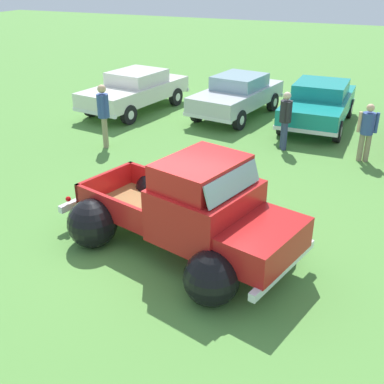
{
  "coord_description": "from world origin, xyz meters",
  "views": [
    {
      "loc": [
        3.37,
        -6.97,
        4.88
      ],
      "look_at": [
        0.0,
        0.67,
        0.86
      ],
      "focal_mm": 44.26,
      "sensor_mm": 36.0,
      "label": 1
    }
  ],
  "objects_px": {
    "vintage_pickup_truck": "(194,218)",
    "show_car_2": "(319,102)",
    "show_car_0": "(135,89)",
    "spectator_0": "(103,112)",
    "spectator_1": "(285,117)",
    "spectator_2": "(367,129)",
    "show_car_1": "(237,94)"
  },
  "relations": [
    {
      "from": "spectator_1",
      "to": "show_car_0",
      "type": "bearing_deg",
      "value": -45.63
    },
    {
      "from": "spectator_0",
      "to": "spectator_1",
      "type": "xyz_separation_m",
      "value": [
        4.85,
        1.94,
        -0.1
      ]
    },
    {
      "from": "vintage_pickup_truck",
      "to": "show_car_0",
      "type": "distance_m",
      "value": 9.86
    },
    {
      "from": "vintage_pickup_truck",
      "to": "show_car_2",
      "type": "bearing_deg",
      "value": 100.37
    },
    {
      "from": "vintage_pickup_truck",
      "to": "spectator_0",
      "type": "relative_size",
      "value": 2.68
    },
    {
      "from": "spectator_1",
      "to": "show_car_1",
      "type": "bearing_deg",
      "value": -77.31
    },
    {
      "from": "show_car_2",
      "to": "spectator_2",
      "type": "height_order",
      "value": "spectator_2"
    },
    {
      "from": "vintage_pickup_truck",
      "to": "show_car_0",
      "type": "height_order",
      "value": "vintage_pickup_truck"
    },
    {
      "from": "spectator_0",
      "to": "spectator_1",
      "type": "bearing_deg",
      "value": -8.14
    },
    {
      "from": "vintage_pickup_truck",
      "to": "spectator_2",
      "type": "relative_size",
      "value": 3.1
    },
    {
      "from": "spectator_1",
      "to": "spectator_2",
      "type": "distance_m",
      "value": 2.23
    },
    {
      "from": "spectator_2",
      "to": "vintage_pickup_truck",
      "type": "bearing_deg",
      "value": -33.91
    },
    {
      "from": "show_car_1",
      "to": "show_car_2",
      "type": "distance_m",
      "value": 2.82
    },
    {
      "from": "vintage_pickup_truck",
      "to": "spectator_1",
      "type": "xyz_separation_m",
      "value": [
        0.16,
        6.17,
        0.2
      ]
    },
    {
      "from": "vintage_pickup_truck",
      "to": "spectator_1",
      "type": "relative_size",
      "value": 2.94
    },
    {
      "from": "show_car_1",
      "to": "spectator_0",
      "type": "xyz_separation_m",
      "value": [
        -2.51,
        -4.57,
        0.29
      ]
    },
    {
      "from": "vintage_pickup_truck",
      "to": "spectator_2",
      "type": "height_order",
      "value": "vintage_pickup_truck"
    },
    {
      "from": "show_car_0",
      "to": "spectator_0",
      "type": "relative_size",
      "value": 2.53
    },
    {
      "from": "vintage_pickup_truck",
      "to": "show_car_1",
      "type": "bearing_deg",
      "value": 118.43
    },
    {
      "from": "spectator_0",
      "to": "show_car_1",
      "type": "bearing_deg",
      "value": 31.26
    },
    {
      "from": "show_car_1",
      "to": "spectator_1",
      "type": "distance_m",
      "value": 3.52
    },
    {
      "from": "show_car_2",
      "to": "spectator_1",
      "type": "relative_size",
      "value": 2.57
    },
    {
      "from": "show_car_1",
      "to": "show_car_2",
      "type": "height_order",
      "value": "same"
    },
    {
      "from": "spectator_2",
      "to": "show_car_0",
      "type": "bearing_deg",
      "value": -115.24
    },
    {
      "from": "vintage_pickup_truck",
      "to": "show_car_0",
      "type": "bearing_deg",
      "value": 140.66
    },
    {
      "from": "show_car_1",
      "to": "spectator_1",
      "type": "bearing_deg",
      "value": 50.45
    },
    {
      "from": "vintage_pickup_truck",
      "to": "spectator_0",
      "type": "bearing_deg",
      "value": 152.5
    },
    {
      "from": "show_car_0",
      "to": "spectator_0",
      "type": "distance_m",
      "value": 3.91
    },
    {
      "from": "show_car_2",
      "to": "spectator_1",
      "type": "distance_m",
      "value": 2.72
    },
    {
      "from": "show_car_0",
      "to": "spectator_0",
      "type": "height_order",
      "value": "spectator_0"
    },
    {
      "from": "spectator_1",
      "to": "spectator_0",
      "type": "bearing_deg",
      "value": -7.08
    },
    {
      "from": "spectator_0",
      "to": "spectator_2",
      "type": "xyz_separation_m",
      "value": [
        7.08,
        1.9,
        -0.16
      ]
    }
  ]
}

